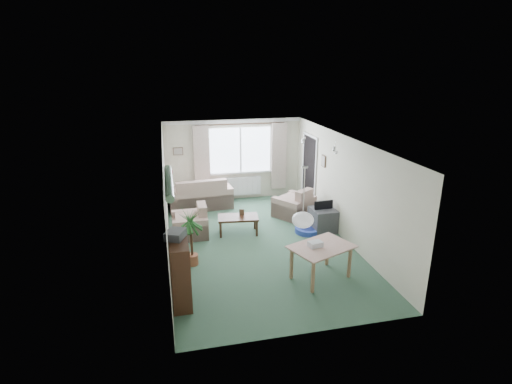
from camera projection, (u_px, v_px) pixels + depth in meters
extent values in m
plane|color=#32543F|center=(259.00, 244.00, 9.14)|extent=(6.50, 6.50, 0.00)
cube|color=white|center=(240.00, 150.00, 11.70)|extent=(1.80, 0.03, 1.30)
cube|color=black|center=(241.00, 124.00, 11.39)|extent=(2.60, 0.03, 0.03)
cube|color=beige|center=(202.00, 160.00, 11.44)|extent=(0.45, 0.08, 2.00)
cube|color=beige|center=(279.00, 156.00, 11.93)|extent=(0.45, 0.08, 2.00)
cube|color=white|center=(241.00, 186.00, 12.01)|extent=(1.20, 0.10, 0.55)
cube|color=black|center=(309.00, 172.00, 11.28)|extent=(0.03, 0.95, 2.00)
sphere|color=white|center=(303.00, 220.00, 6.59)|extent=(0.36, 0.36, 0.36)
cylinder|color=#196626|center=(169.00, 182.00, 5.89)|extent=(1.60, 1.60, 0.12)
sphere|color=silver|center=(303.00, 138.00, 9.56)|extent=(0.20, 0.20, 0.20)
sphere|color=silver|center=(335.00, 148.00, 8.51)|extent=(0.20, 0.20, 0.20)
cube|color=brown|center=(178.00, 151.00, 11.31)|extent=(0.28, 0.03, 0.22)
cube|color=brown|center=(324.00, 161.00, 10.19)|extent=(0.03, 0.24, 0.30)
cube|color=tan|center=(200.00, 192.00, 11.32)|extent=(1.82, 1.07, 0.88)
cube|color=#BEAF90|center=(294.00, 202.00, 10.65)|extent=(1.23, 1.22, 0.81)
cube|color=beige|center=(190.00, 220.00, 9.47)|extent=(0.81, 0.86, 0.76)
cube|color=black|center=(238.00, 225.00, 9.63)|extent=(1.01, 0.64, 0.43)
cube|color=brown|center=(242.00, 212.00, 9.62)|extent=(0.12, 0.05, 0.16)
cube|color=black|center=(180.00, 270.00, 6.81)|extent=(0.33, 0.95, 1.15)
cube|color=#3A3A3F|center=(175.00, 235.00, 6.65)|extent=(0.40, 0.43, 0.14)
cylinder|color=#1F5C25|center=(191.00, 238.00, 8.02)|extent=(0.59, 0.59, 1.19)
cube|color=#A08C57|center=(321.00, 263.00, 7.60)|extent=(1.23, 1.04, 0.65)
cube|color=silver|center=(315.00, 245.00, 7.46)|extent=(0.28, 0.23, 0.12)
cube|color=#39383E|center=(323.00, 220.00, 9.77)|extent=(0.59, 0.65, 0.56)
cylinder|color=navy|center=(308.00, 230.00, 9.73)|extent=(0.76, 0.76, 0.13)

